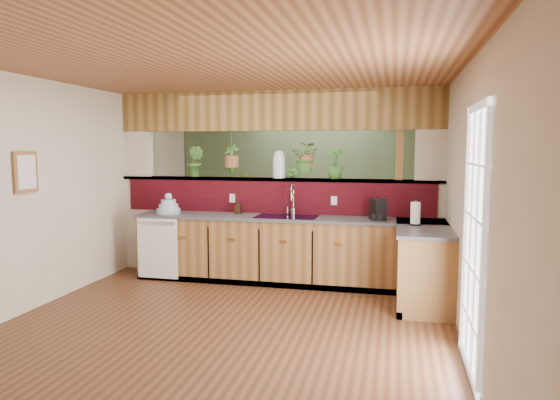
% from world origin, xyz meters
% --- Properties ---
extents(ground, '(4.60, 7.00, 0.01)m').
position_xyz_m(ground, '(0.00, 0.00, 0.00)').
color(ground, '#4F2C18').
rests_on(ground, ground).
extents(ceiling, '(4.60, 7.00, 0.01)m').
position_xyz_m(ceiling, '(0.00, 0.00, 2.60)').
color(ceiling, brown).
rests_on(ceiling, ground).
extents(wall_back, '(4.60, 0.02, 2.60)m').
position_xyz_m(wall_back, '(0.00, 3.50, 1.30)').
color(wall_back, beige).
rests_on(wall_back, ground).
extents(wall_front, '(4.60, 0.02, 2.60)m').
position_xyz_m(wall_front, '(0.00, -3.50, 1.30)').
color(wall_front, beige).
rests_on(wall_front, ground).
extents(wall_left, '(0.02, 7.00, 2.60)m').
position_xyz_m(wall_left, '(-2.30, 0.00, 1.30)').
color(wall_left, beige).
rests_on(wall_left, ground).
extents(wall_right, '(0.02, 7.00, 2.60)m').
position_xyz_m(wall_right, '(2.30, 0.00, 1.30)').
color(wall_right, beige).
rests_on(wall_right, ground).
extents(pass_through_partition, '(4.60, 0.21, 2.60)m').
position_xyz_m(pass_through_partition, '(0.03, 1.35, 1.19)').
color(pass_through_partition, beige).
rests_on(pass_through_partition, ground).
extents(pass_through_ledge, '(4.60, 0.21, 0.04)m').
position_xyz_m(pass_through_ledge, '(0.00, 1.35, 1.37)').
color(pass_through_ledge, brown).
rests_on(pass_through_ledge, ground).
extents(header_beam, '(4.60, 0.15, 0.55)m').
position_xyz_m(header_beam, '(0.00, 1.35, 2.33)').
color(header_beam, brown).
rests_on(header_beam, ground).
extents(sage_backwall, '(4.55, 0.02, 2.55)m').
position_xyz_m(sage_backwall, '(0.00, 3.48, 1.30)').
color(sage_backwall, '#556A48').
rests_on(sage_backwall, ground).
extents(countertop, '(4.14, 1.52, 0.90)m').
position_xyz_m(countertop, '(0.84, 0.87, 0.45)').
color(countertop, brown).
rests_on(countertop, ground).
extents(dishwasher, '(0.58, 0.03, 0.82)m').
position_xyz_m(dishwasher, '(-1.48, 0.66, 0.46)').
color(dishwasher, white).
rests_on(dishwasher, ground).
extents(navy_sink, '(0.82, 0.50, 0.18)m').
position_xyz_m(navy_sink, '(0.25, 0.98, 0.82)').
color(navy_sink, black).
rests_on(navy_sink, countertop).
extents(french_door, '(0.06, 1.02, 2.16)m').
position_xyz_m(french_door, '(2.27, -1.30, 1.05)').
color(french_door, white).
rests_on(french_door, ground).
extents(framed_print, '(0.04, 0.35, 0.45)m').
position_xyz_m(framed_print, '(-2.27, -0.80, 1.55)').
color(framed_print, brown).
rests_on(framed_print, wall_left).
extents(faucet, '(0.18, 0.19, 0.42)m').
position_xyz_m(faucet, '(0.30, 1.13, 1.13)').
color(faucet, '#B7B7B2').
rests_on(faucet, countertop).
extents(dish_stack, '(0.33, 0.33, 0.29)m').
position_xyz_m(dish_stack, '(-1.43, 0.93, 0.99)').
color(dish_stack, '#A3B4D3').
rests_on(dish_stack, countertop).
extents(soap_dispenser, '(0.08, 0.09, 0.19)m').
position_xyz_m(soap_dispenser, '(-0.47, 1.11, 0.99)').
color(soap_dispenser, '#372114').
rests_on(soap_dispenser, countertop).
extents(coffee_maker, '(0.15, 0.25, 0.28)m').
position_xyz_m(coffee_maker, '(1.44, 0.92, 1.03)').
color(coffee_maker, black).
rests_on(coffee_maker, countertop).
extents(paper_towel, '(0.14, 0.14, 0.29)m').
position_xyz_m(paper_towel, '(1.90, 0.59, 1.03)').
color(paper_towel, black).
rests_on(paper_towel, countertop).
extents(glass_jar, '(0.17, 0.17, 0.38)m').
position_xyz_m(glass_jar, '(0.06, 1.35, 1.58)').
color(glass_jar, silver).
rests_on(glass_jar, pass_through_ledge).
extents(ledge_plant_left, '(0.29, 0.25, 0.45)m').
position_xyz_m(ledge_plant_left, '(-1.19, 1.35, 1.61)').
color(ledge_plant_left, '#346A24').
rests_on(ledge_plant_left, pass_through_ledge).
extents(ledge_plant_right, '(0.27, 0.27, 0.42)m').
position_xyz_m(ledge_plant_right, '(0.85, 1.35, 1.60)').
color(ledge_plant_right, '#346A24').
rests_on(ledge_plant_right, pass_through_ledge).
extents(hanging_plant_a, '(0.25, 0.20, 0.54)m').
position_xyz_m(hanging_plant_a, '(-0.64, 1.35, 1.79)').
color(hanging_plant_a, brown).
rests_on(hanging_plant_a, header_beam).
extents(hanging_plant_b, '(0.44, 0.40, 0.55)m').
position_xyz_m(hanging_plant_b, '(0.45, 1.35, 1.86)').
color(hanging_plant_b, brown).
rests_on(hanging_plant_b, header_beam).
extents(shelving_console, '(1.44, 0.49, 0.94)m').
position_xyz_m(shelving_console, '(-0.54, 3.25, 0.50)').
color(shelving_console, black).
rests_on(shelving_console, ground).
extents(shelf_plant_a, '(0.24, 0.21, 0.39)m').
position_xyz_m(shelf_plant_a, '(-1.02, 3.25, 1.16)').
color(shelf_plant_a, '#346A24').
rests_on(shelf_plant_a, shelving_console).
extents(shelf_plant_b, '(0.28, 0.28, 0.49)m').
position_xyz_m(shelf_plant_b, '(-0.15, 3.25, 1.21)').
color(shelf_plant_b, '#346A24').
rests_on(shelf_plant_b, shelving_console).
extents(floor_plant, '(0.85, 0.80, 0.75)m').
position_xyz_m(floor_plant, '(0.61, 2.48, 0.37)').
color(floor_plant, '#346A24').
rests_on(floor_plant, ground).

